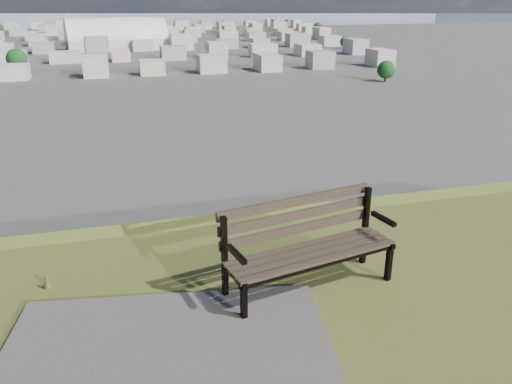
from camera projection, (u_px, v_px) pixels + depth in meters
name	position (u px, v px, depth m)	size (l,w,h in m)	color
park_bench	(306.00, 241.00, 4.85)	(1.78, 0.88, 0.90)	#3D3423
arena	(117.00, 40.00, 288.27)	(58.18, 31.59, 23.32)	silver
city_blocks	(115.00, 34.00, 365.26)	(395.00, 361.00, 7.00)	beige
city_trees	(70.00, 41.00, 290.43)	(406.52, 387.20, 9.98)	#36251B
bay_water	(111.00, 17.00, 820.52)	(2400.00, 700.00, 0.12)	#8091A3
far_hills	(83.00, 0.00, 1247.69)	(2050.00, 340.00, 60.00)	#8A94AB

